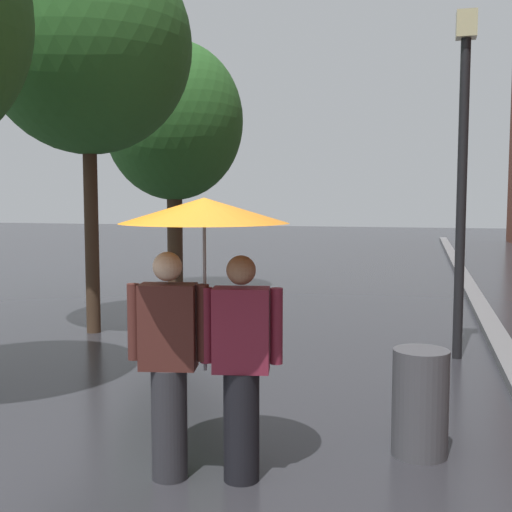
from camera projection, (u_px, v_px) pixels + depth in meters
ground_plane at (84, 509)px, 4.25m from camera, size 80.00×80.00×0.00m
kerb_strip at (473, 294)px, 13.12m from camera, size 0.30×36.00×0.12m
street_tree_1 at (87, 46)px, 9.38m from camera, size 3.04×3.04×5.80m
street_tree_2 at (174, 122)px, 13.21m from camera, size 2.84×2.84×5.19m
couple_under_umbrella at (204, 287)px, 4.59m from camera, size 1.21×1.21×2.04m
street_lamp_post at (463, 159)px, 7.98m from camera, size 0.24×0.24×4.28m
litter_bin at (420, 403)px, 5.10m from camera, size 0.44×0.44×0.85m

